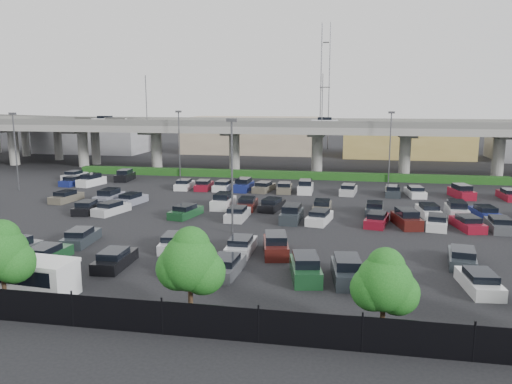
# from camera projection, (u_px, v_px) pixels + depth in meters

# --- Properties ---
(ground) EXTENTS (280.00, 280.00, 0.00)m
(ground) POSITION_uv_depth(u_px,v_px,m) (250.00, 214.00, 52.86)
(ground) COLOR black
(overpass) EXTENTS (150.00, 13.00, 15.80)m
(overpass) POSITION_uv_depth(u_px,v_px,m) (286.00, 130.00, 82.60)
(overpass) COLOR gray
(overpass) RESTS_ON ground
(on_ramp) EXTENTS (50.93, 30.13, 8.80)m
(on_ramp) POSITION_uv_depth(u_px,v_px,m) (42.00, 125.00, 102.60)
(on_ramp) COLOR gray
(on_ramp) RESTS_ON ground
(hedge) EXTENTS (66.00, 1.60, 1.10)m
(hedge) POSITION_uv_depth(u_px,v_px,m) (281.00, 175.00, 76.94)
(hedge) COLOR #134215
(hedge) RESTS_ON ground
(fence) EXTENTS (70.00, 0.10, 2.00)m
(fence) POSITION_uv_depth(u_px,v_px,m) (143.00, 316.00, 25.63)
(fence) COLOR black
(fence) RESTS_ON ground
(tree_row) EXTENTS (65.07, 3.66, 5.94)m
(tree_row) POSITION_uv_depth(u_px,v_px,m) (165.00, 259.00, 26.45)
(tree_row) COLOR #332316
(tree_row) RESTS_ON ground
(shuttle_bus) EXTENTS (7.22, 3.03, 2.26)m
(shuttle_bus) POSITION_uv_depth(u_px,v_px,m) (21.00, 274.00, 30.89)
(shuttle_bus) COLOR silver
(shuttle_bus) RESTS_ON ground
(parked_cars) EXTENTS (62.91, 41.62, 1.67)m
(parked_cars) POSITION_uv_depth(u_px,v_px,m) (253.00, 214.00, 49.97)
(parked_cars) COLOR gray
(parked_cars) RESTS_ON ground
(light_poles) EXTENTS (66.90, 48.38, 10.30)m
(light_poles) POSITION_uv_depth(u_px,v_px,m) (216.00, 153.00, 54.41)
(light_poles) COLOR #48494D
(light_poles) RESTS_ON ground
(distant_buildings) EXTENTS (138.00, 24.00, 9.00)m
(distant_buildings) POSITION_uv_depth(u_px,v_px,m) (359.00, 138.00, 109.74)
(distant_buildings) COLOR slate
(distant_buildings) RESTS_ON ground
(comm_tower) EXTENTS (2.40, 2.40, 30.00)m
(comm_tower) POSITION_uv_depth(u_px,v_px,m) (325.00, 85.00, 120.88)
(comm_tower) COLOR #48494D
(comm_tower) RESTS_ON ground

